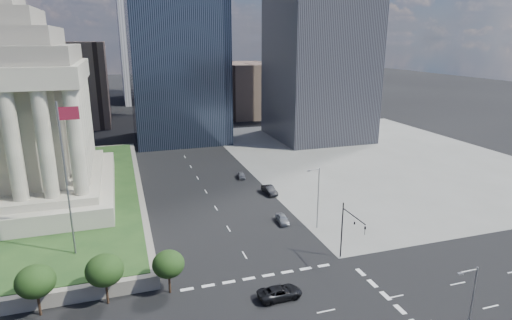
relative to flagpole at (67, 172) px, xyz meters
name	(u,v)px	position (x,y,z in m)	size (l,w,h in m)	color
ground	(172,136)	(21.83, 76.00, -13.11)	(500.00, 500.00, 0.00)	black
sidewalk_ne	(372,156)	(67.83, 36.00, -13.10)	(68.00, 90.00, 0.03)	slate
flagpole	(67,172)	(0.00, 0.00, 0.00)	(2.52, 0.24, 20.00)	slate
midrise_glass	(176,35)	(23.83, 71.00, 16.89)	(26.00, 26.00, 60.00)	black
building_filler_ne	(243,89)	(53.83, 106.00, -3.11)	(20.00, 30.00, 20.00)	#4E3C35
building_filler_nw	(71,84)	(-8.17, 106.00, 0.89)	(24.00, 30.00, 28.00)	#4E3C35
traffic_signal_ne	(349,227)	(34.33, -10.30, -7.86)	(0.30, 5.74, 8.00)	black
street_lamp_south	(469,311)	(35.16, -30.00, -7.45)	(2.13, 0.22, 10.00)	slate
street_lamp_north	(317,195)	(35.16, 1.00, -7.45)	(2.13, 0.22, 10.00)	slate
pickup_truck	(280,292)	(22.84, -15.08, -12.39)	(2.42, 5.25, 1.46)	black
parked_sedan_near	(282,219)	(30.83, 4.55, -12.44)	(1.60, 3.98, 1.36)	gray
parked_sedan_mid	(269,190)	(33.33, 17.89, -12.33)	(4.73, 1.65, 1.56)	black
parked_sedan_far	(241,175)	(30.83, 28.96, -12.48)	(1.50, 3.72, 1.27)	slate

